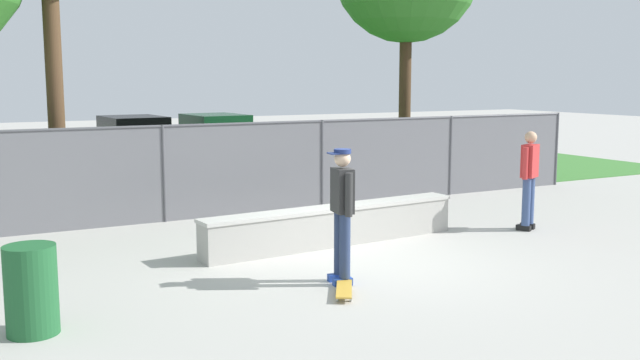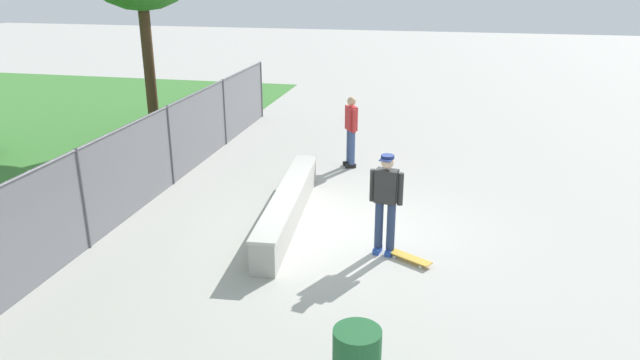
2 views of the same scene
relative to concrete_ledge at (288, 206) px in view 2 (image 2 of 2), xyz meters
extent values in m
plane|color=#ADAAA3|center=(-0.20, -1.25, -0.33)|extent=(80.00, 80.00, 0.00)
cube|color=#A8A59E|center=(0.00, 0.00, -0.03)|extent=(4.76, 0.81, 0.60)
cube|color=beige|center=(0.00, 0.00, 0.30)|extent=(4.80, 0.86, 0.06)
cube|color=#2647A5|center=(-1.06, -2.15, -0.28)|extent=(0.28, 0.15, 0.10)
cube|color=#2647A5|center=(-1.02, -1.93, -0.28)|extent=(0.28, 0.15, 0.10)
cylinder|color=navy|center=(-1.03, -2.15, 0.21)|extent=(0.15, 0.15, 0.88)
cylinder|color=navy|center=(-0.99, -1.94, 0.21)|extent=(0.15, 0.15, 0.88)
cube|color=#2D2D2D|center=(-1.01, -2.05, 0.95)|extent=(0.28, 0.41, 0.60)
cylinder|color=#2D2D2D|center=(-1.05, -2.29, 0.93)|extent=(0.10, 0.10, 0.58)
cylinder|color=#2D2D2D|center=(-0.97, -1.80, 0.93)|extent=(0.10, 0.10, 0.58)
sphere|color=beige|center=(-1.01, -2.05, 1.38)|extent=(0.22, 0.22, 0.22)
cylinder|color=navy|center=(-1.01, -2.05, 1.48)|extent=(0.23, 0.23, 0.06)
cube|color=navy|center=(-1.14, -2.02, 1.45)|extent=(0.15, 0.22, 0.02)
cube|color=gold|center=(-1.26, -2.53, -0.25)|extent=(0.58, 0.79, 0.02)
cube|color=#B2B2B7|center=(-1.12, -2.30, -0.27)|extent=(0.15, 0.12, 0.02)
cube|color=#B2B2B7|center=(-1.40, -2.77, -0.27)|extent=(0.15, 0.12, 0.02)
cylinder|color=silver|center=(-1.05, -2.34, -0.30)|extent=(0.05, 0.06, 0.05)
cylinder|color=silver|center=(-1.19, -2.25, -0.30)|extent=(0.05, 0.06, 0.05)
cylinder|color=silver|center=(-1.32, -2.81, -0.30)|extent=(0.05, 0.06, 0.05)
cylinder|color=silver|center=(-1.47, -2.72, -0.30)|extent=(0.05, 0.06, 0.05)
cylinder|color=#4C4C51|center=(-1.94, 3.25, 0.61)|extent=(0.07, 0.07, 1.89)
cylinder|color=#4C4C51|center=(1.53, 3.25, 0.61)|extent=(0.07, 0.07, 1.89)
cylinder|color=#4C4C51|center=(5.01, 3.25, 0.61)|extent=(0.07, 0.07, 1.89)
cylinder|color=#4C4C51|center=(8.48, 3.25, 0.61)|extent=(0.07, 0.07, 1.89)
cylinder|color=#4C4C51|center=(-0.20, 3.25, 1.53)|extent=(17.38, 0.05, 0.05)
cube|color=slate|center=(-0.20, 3.25, 0.61)|extent=(17.38, 0.01, 1.89)
cylinder|color=#47301E|center=(5.33, 5.64, 1.75)|extent=(0.32, 0.32, 4.17)
cube|color=black|center=(3.63, -0.66, -0.28)|extent=(0.22, 0.28, 0.10)
cube|color=black|center=(3.82, -0.56, -0.28)|extent=(0.22, 0.28, 0.10)
cylinder|color=#384C7A|center=(3.64, -0.69, 0.21)|extent=(0.15, 0.15, 0.88)
cylinder|color=#384C7A|center=(3.84, -0.59, 0.21)|extent=(0.15, 0.15, 0.88)
cube|color=red|center=(3.74, -0.64, 0.95)|extent=(0.44, 0.37, 0.60)
cylinder|color=red|center=(3.52, -0.75, 0.93)|extent=(0.10, 0.10, 0.58)
cylinder|color=red|center=(3.96, -0.53, 0.93)|extent=(0.10, 0.10, 0.58)
sphere|color=tan|center=(3.74, -0.64, 1.38)|extent=(0.22, 0.22, 0.22)
camera|label=1|loc=(-5.77, -10.31, 2.45)|focal=40.39mm
camera|label=2|loc=(-10.59, -2.96, 4.48)|focal=33.14mm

